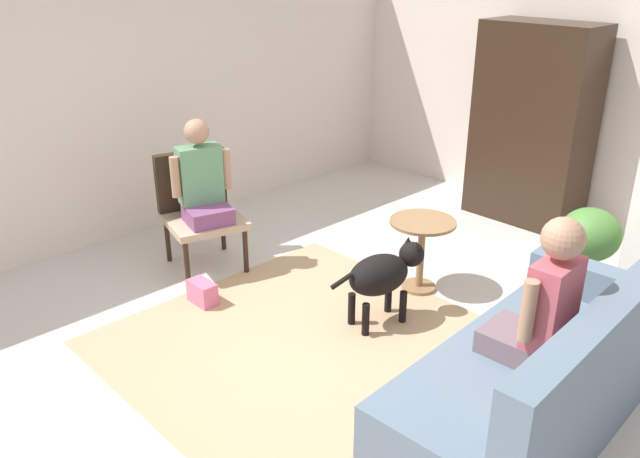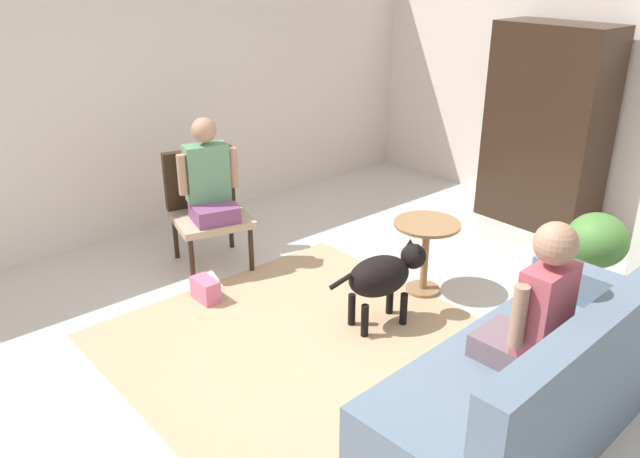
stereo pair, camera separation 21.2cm
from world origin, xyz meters
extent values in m
plane|color=beige|center=(0.00, 0.00, 0.00)|extent=(8.11, 8.11, 0.00)
cube|color=silver|center=(0.00, 3.44, 1.28)|extent=(6.06, 0.12, 2.57)
cube|color=silver|center=(-2.79, 0.30, 1.28)|extent=(0.12, 7.36, 2.57)
cube|color=tan|center=(0.14, -0.24, 0.00)|extent=(2.88, 2.49, 0.01)
cube|color=slate|center=(1.42, 0.16, 0.22)|extent=(1.02, 2.09, 0.43)
cube|color=slate|center=(1.79, 0.18, 0.68)|extent=(0.28, 2.05, 0.50)
cube|color=slate|center=(1.37, 1.09, 0.55)|extent=(0.93, 0.23, 0.23)
cube|color=#C6B284|center=(1.68, -0.34, 0.57)|extent=(0.12, 0.32, 0.28)
cube|color=tan|center=(1.65, 0.22, 0.57)|extent=(0.11, 0.27, 0.28)
cube|color=#C6B284|center=(1.63, 0.78, 0.57)|extent=(0.12, 0.33, 0.28)
cylinder|color=black|center=(-1.27, 0.15, 0.20)|extent=(0.04, 0.04, 0.41)
cylinder|color=black|center=(-1.40, -0.36, 0.20)|extent=(0.04, 0.04, 0.41)
cylinder|color=black|center=(-1.79, 0.29, 0.20)|extent=(0.04, 0.04, 0.41)
cylinder|color=black|center=(-1.93, -0.22, 0.20)|extent=(0.04, 0.04, 0.41)
cube|color=tan|center=(-1.60, -0.03, 0.44)|extent=(0.78, 0.77, 0.06)
cube|color=black|center=(-1.87, 0.04, 0.73)|extent=(0.24, 0.62, 0.52)
cube|color=#68555F|center=(1.32, 0.15, 0.50)|extent=(0.40, 0.36, 0.14)
cube|color=#B24C59|center=(1.49, 0.16, 0.83)|extent=(0.20, 0.35, 0.50)
sphere|color=#A57A60|center=(1.49, 0.16, 1.21)|extent=(0.23, 0.23, 0.23)
cylinder|color=#A57A60|center=(1.46, -0.05, 0.85)|extent=(0.08, 0.08, 0.35)
cylinder|color=#A57A60|center=(1.44, 0.37, 0.85)|extent=(0.08, 0.08, 0.35)
cube|color=#76406F|center=(-1.48, -0.07, 0.54)|extent=(0.43, 0.44, 0.14)
cube|color=#598C66|center=(-1.62, -0.03, 0.85)|extent=(0.27, 0.40, 0.49)
sphere|color=#A57A60|center=(-1.62, -0.03, 1.22)|extent=(0.21, 0.21, 0.21)
cylinder|color=#A57A60|center=(-1.52, 0.17, 0.88)|extent=(0.08, 0.08, 0.34)
cylinder|color=#A57A60|center=(-1.63, -0.25, 0.88)|extent=(0.08, 0.08, 0.34)
cylinder|color=olive|center=(-0.04, 1.00, 0.60)|extent=(0.53, 0.53, 0.02)
cylinder|color=olive|center=(-0.04, 1.00, 0.29)|extent=(0.06, 0.06, 0.59)
cylinder|color=olive|center=(-0.04, 1.00, 0.01)|extent=(0.28, 0.28, 0.03)
ellipsoid|color=black|center=(0.08, 0.35, 0.41)|extent=(0.39, 0.54, 0.30)
sphere|color=black|center=(0.14, 0.64, 0.50)|extent=(0.19, 0.19, 0.19)
cone|color=black|center=(0.10, 0.65, 0.59)|extent=(0.06, 0.06, 0.06)
cone|color=black|center=(0.19, 0.63, 0.59)|extent=(0.06, 0.06, 0.06)
cylinder|color=black|center=(0.02, 0.03, 0.45)|extent=(0.07, 0.18, 0.10)
cylinder|color=black|center=(0.03, 0.53, 0.13)|extent=(0.06, 0.06, 0.26)
cylinder|color=black|center=(0.21, 0.50, 0.13)|extent=(0.06, 0.06, 0.26)
cylinder|color=black|center=(-0.04, 0.20, 0.13)|extent=(0.06, 0.06, 0.26)
cylinder|color=black|center=(0.14, 0.16, 0.13)|extent=(0.06, 0.06, 0.26)
cylinder|color=#996047|center=(0.99, 1.74, 0.11)|extent=(0.33, 0.33, 0.21)
cylinder|color=brown|center=(0.99, 1.74, 0.31)|extent=(0.03, 0.03, 0.20)
ellipsoid|color=#477B35|center=(0.99, 1.74, 0.59)|extent=(0.46, 0.46, 0.41)
cube|color=#4C4742|center=(1.34, 1.78, 0.03)|extent=(0.20, 0.20, 0.06)
cube|color=black|center=(-0.28, 3.03, 0.99)|extent=(1.12, 0.56, 1.98)
cube|color=#D8668C|center=(-1.07, -0.44, 0.09)|extent=(0.25, 0.14, 0.19)
camera|label=1|loc=(2.84, -2.88, 2.59)|focal=36.39mm
camera|label=2|loc=(2.98, -2.72, 2.59)|focal=36.39mm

